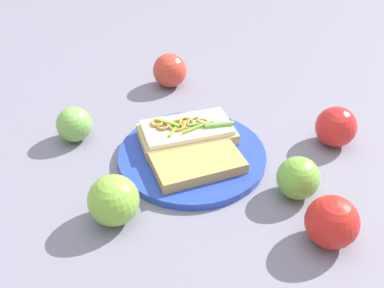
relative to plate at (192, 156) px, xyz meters
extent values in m
plane|color=slate|center=(0.00, 0.00, -0.01)|extent=(2.00, 2.00, 0.00)
cylinder|color=#2742B5|center=(0.00, 0.00, 0.00)|extent=(0.28, 0.28, 0.02)
cube|color=tan|center=(-0.04, 0.00, 0.02)|extent=(0.11, 0.19, 0.02)
cube|color=#F3E8CA|center=(-0.04, 0.00, 0.03)|extent=(0.10, 0.17, 0.01)
torus|color=#A97131|center=(-0.05, -0.05, 0.04)|extent=(0.04, 0.04, 0.01)
torus|color=#B28330|center=(-0.04, -0.02, 0.04)|extent=(0.05, 0.05, 0.01)
torus|color=#B77F2E|center=(-0.06, -0.06, 0.04)|extent=(0.04, 0.04, 0.01)
torus|color=#B37328|center=(-0.05, -0.01, 0.04)|extent=(0.04, 0.04, 0.01)
torus|color=#B2803B|center=(-0.05, 0.03, 0.04)|extent=(0.03, 0.03, 0.01)
torus|color=#AE7535|center=(-0.05, 0.00, 0.04)|extent=(0.03, 0.04, 0.02)
cube|color=#7CB038|center=(-0.03, 0.01, 0.04)|extent=(0.02, 0.05, 0.01)
cube|color=#84B731|center=(-0.03, -0.03, 0.04)|extent=(0.03, 0.03, 0.01)
cube|color=#6DA948|center=(-0.04, 0.03, 0.04)|extent=(0.01, 0.05, 0.01)
cube|color=#7BB231|center=(-0.05, -0.03, 0.04)|extent=(0.03, 0.04, 0.01)
cube|color=#8AAB38|center=(-0.06, 0.01, 0.04)|extent=(0.02, 0.04, 0.01)
cube|color=#74AF43|center=(-0.03, 0.06, 0.04)|extent=(0.01, 0.06, 0.01)
cube|color=tan|center=(0.04, 0.00, 0.02)|extent=(0.12, 0.17, 0.02)
sphere|color=red|center=(0.24, 0.16, 0.03)|extent=(0.08, 0.08, 0.08)
sphere|color=#70AB39|center=(0.13, 0.15, 0.03)|extent=(0.10, 0.10, 0.07)
sphere|color=#7DB039|center=(0.12, -0.16, 0.03)|extent=(0.12, 0.12, 0.08)
sphere|color=red|center=(-0.28, 0.01, 0.03)|extent=(0.11, 0.11, 0.08)
sphere|color=red|center=(0.01, 0.28, 0.03)|extent=(0.10, 0.10, 0.08)
sphere|color=#75AB49|center=(-0.11, -0.21, 0.03)|extent=(0.10, 0.10, 0.07)
camera|label=1|loc=(0.65, -0.15, 0.53)|focal=42.34mm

